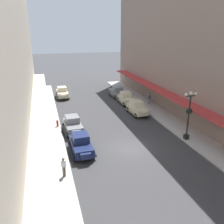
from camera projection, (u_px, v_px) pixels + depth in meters
ground_plane at (129, 149)px, 23.39m from camera, size 200.00×200.00×0.00m
sidewalk_left at (51, 159)px, 21.35m from camera, size 3.00×60.00×0.15m
sidewalk_right at (195, 138)px, 25.37m from camera, size 3.00×60.00×0.15m
building_row_left at (2, 54)px, 17.54m from camera, size 4.30×60.00×18.77m
parked_car_0 at (126, 98)px, 37.14m from camera, size 2.17×4.27×1.84m
parked_car_1 at (137, 108)px, 32.52m from camera, size 2.29×4.31×1.84m
parked_car_2 at (73, 124)px, 26.87m from camera, size 2.31×4.32×1.84m
parked_car_3 at (62, 92)px, 40.40m from camera, size 2.19×4.28×1.84m
parked_car_4 at (81, 144)px, 22.31m from camera, size 2.20×4.28×1.84m
parked_car_5 at (117, 91)px, 40.93m from camera, size 2.30×4.32×1.84m
lamp_post_with_clock at (189, 114)px, 24.17m from camera, size 1.42×0.44×5.16m
fire_hydrant at (57, 123)px, 28.16m from camera, size 0.24×0.24×0.82m
pedestrian_0 at (64, 167)px, 18.47m from camera, size 0.36×0.24×1.64m
pedestrian_1 at (149, 99)px, 36.43m from camera, size 0.36×0.28×1.67m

